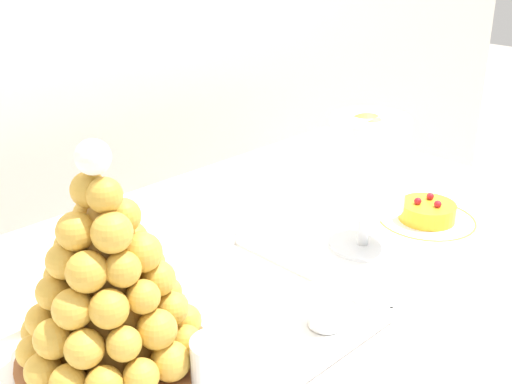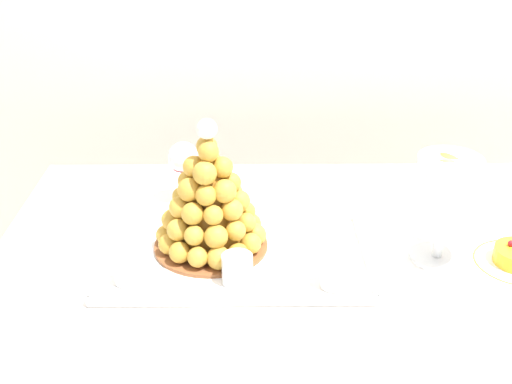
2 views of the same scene
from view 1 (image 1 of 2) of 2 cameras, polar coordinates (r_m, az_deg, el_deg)
name	(u,v)px [view 1 (image 1 of 2)]	position (r m, az deg, el deg)	size (l,w,h in m)	color
buffet_table	(266,346)	(1.04, 0.86, -13.34)	(1.45, 0.97, 0.74)	brown
serving_tray	(167,354)	(0.88, -7.80, -13.87)	(0.56, 0.33, 0.02)	white
croquembouche	(106,282)	(0.82, -13.00, -7.70)	(0.25, 0.25, 0.29)	brown
dessert_cup_mid_left	(216,364)	(0.81, -3.54, -14.82)	(0.06, 0.06, 0.06)	silver
dessert_cup_centre	(329,306)	(0.91, 6.39, -9.92)	(0.05, 0.05, 0.06)	silver
macaron_goblet	(368,165)	(1.09, 9.79, 2.32)	(0.14, 0.13, 0.25)	white
fruit_tart_plate	(427,216)	(1.25, 14.75, -2.02)	(0.19, 0.19, 0.05)	white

